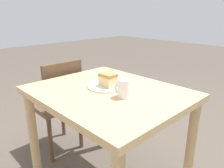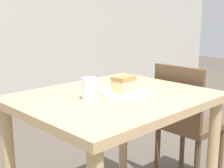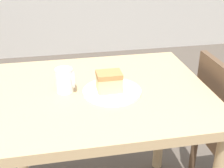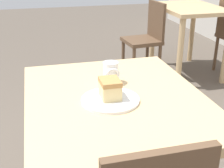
# 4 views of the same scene
# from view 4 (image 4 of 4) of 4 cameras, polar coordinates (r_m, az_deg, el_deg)

# --- Properties ---
(dining_table_near) EXTENTS (0.93, 0.76, 0.76)m
(dining_table_near) POSITION_cam_4_polar(r_m,az_deg,el_deg) (1.41, 0.55, -6.60)
(dining_table_near) COLOR tan
(dining_table_near) RESTS_ON ground_plane
(dining_table_far) EXTENTS (0.87, 0.63, 0.78)m
(dining_table_far) POSITION_cam_4_polar(r_m,az_deg,el_deg) (3.64, 13.88, 11.37)
(dining_table_far) COLOR tan
(dining_table_far) RESTS_ON ground_plane
(chair_far_corner) EXTENTS (0.40, 0.40, 0.84)m
(chair_far_corner) POSITION_cam_4_polar(r_m,az_deg,el_deg) (3.45, 6.34, 8.47)
(chair_far_corner) COLOR brown
(chair_far_corner) RESTS_ON ground_plane
(plate) EXTENTS (0.24, 0.24, 0.01)m
(plate) POSITION_cam_4_polar(r_m,az_deg,el_deg) (1.30, -0.30, -2.92)
(plate) COLOR white
(plate) RESTS_ON dining_table_near
(cake_slice) EXTENTS (0.10, 0.08, 0.08)m
(cake_slice) POSITION_cam_4_polar(r_m,az_deg,el_deg) (1.29, -0.37, -0.83)
(cake_slice) COLOR #E5CC89
(cake_slice) RESTS_ON plate
(coffee_mug) EXTENTS (0.08, 0.07, 0.10)m
(coffee_mug) POSITION_cam_4_polar(r_m,az_deg,el_deg) (1.46, -0.22, 2.04)
(coffee_mug) COLOR white
(coffee_mug) RESTS_ON dining_table_near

